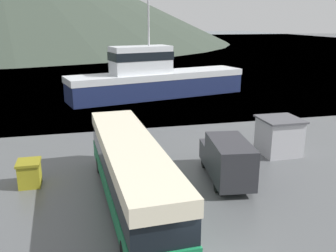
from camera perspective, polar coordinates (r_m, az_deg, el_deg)
name	(u,v)px	position (r m, az deg, el deg)	size (l,w,h in m)	color
water_surface	(88,43)	(150.17, -12.12, 12.31)	(240.00, 240.00, 0.00)	slate
tour_bus	(131,170)	(18.36, -5.67, -6.67)	(3.09, 12.99, 3.25)	#146B3D
delivery_van	(227,159)	(21.35, 8.97, -4.93)	(2.67, 5.80, 2.52)	#2D2D33
fishing_boat	(155,78)	(43.97, -2.05, 7.33)	(21.67, 9.18, 12.06)	#19234C
storage_bin	(30,173)	(22.06, -20.35, -6.75)	(1.25, 1.40, 1.43)	olive
dock_kiosk	(279,136)	(26.39, 16.55, -1.46)	(2.64, 2.71, 2.50)	#B2B2B7
mooring_bollard	(114,131)	(29.55, -8.20, -0.83)	(0.30, 0.30, 0.74)	#4C4C51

